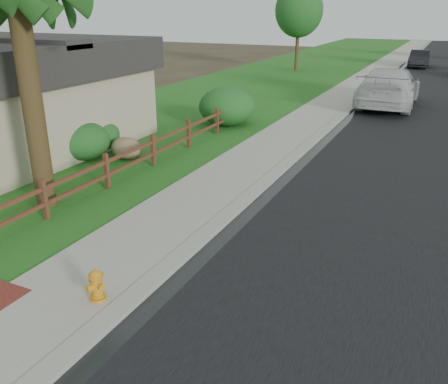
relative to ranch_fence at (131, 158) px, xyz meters
The scene contains 16 objects.
ground 7.37m from the ranch_fence, 60.64° to the right, with size 120.00×120.00×0.00m, color #392C1F.
road 29.76m from the ranch_fence, 74.00° to the left, with size 8.00×90.00×0.02m, color black.
curb 28.88m from the ranch_fence, 82.04° to the left, with size 0.40×90.00×0.12m, color gray.
wet_gutter 28.94m from the ranch_fence, 81.35° to the left, with size 0.50×90.00×0.00m, color black.
sidewalk 28.73m from the ranch_fence, 84.61° to the left, with size 2.20×90.00×0.10m, color gray.
grass_strip 28.62m from the ranch_fence, 88.40° to the left, with size 1.60×90.00×0.06m, color #1E4F16.
lawn_near 28.94m from the ranch_fence, 98.75° to the left, with size 9.00×90.00×0.04m, color #1E4F16.
ranch_fence is the anchor object (origin of this frame).
fire_hydrant 6.86m from the ranch_fence, 59.32° to the right, with size 0.42×0.34×0.64m.
white_suv 16.27m from the ranch_fence, 69.86° to the left, with size 2.84×6.99×2.03m, color silver.
dark_car_far 35.27m from the ranch_fence, 80.86° to the left, with size 1.52×4.36×1.44m, color black.
boulder 1.99m from the ranch_fence, 131.04° to the left, with size 1.18×0.88×0.78m, color brown.
shrub_b 2.77m from the ranch_fence, 162.84° to the left, with size 1.90×1.90×1.33m, color #1F4D1B.
shrub_c 3.48m from the ranch_fence, 146.41° to the left, with size 1.62×1.62×1.17m, color #1F4D1B.
shrub_d 7.61m from the ranch_fence, 92.26° to the left, with size 2.51×2.51×1.71m, color #1F4D1B.
tree_mid_left 28.22m from the ranch_fence, 96.99° to the left, with size 3.83×3.83×6.85m.
Camera 1 is at (5.06, -5.04, 5.01)m, focal length 38.00 mm.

